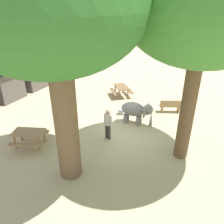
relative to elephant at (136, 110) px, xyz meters
name	(u,v)px	position (x,y,z in m)	size (l,w,h in m)	color
ground_plane	(123,134)	(-1.45, 0.17, -0.83)	(60.00, 60.00, 0.00)	tan
elephant	(136,110)	(0.00, 0.00, 0.00)	(1.26, 1.87, 1.30)	slate
person_handler	(108,122)	(-2.13, 0.74, 0.12)	(0.32, 0.50, 1.62)	#3F3833
shade_tree_main	(53,3)	(-5.10, 0.95, 5.52)	(6.33, 5.80, 8.68)	brown
shade_tree_secondary	(206,1)	(-1.93, -2.90, 5.56)	(6.39, 5.86, 8.70)	brown
wooden_bench	(171,106)	(2.25, -1.51, -0.36)	(0.93, 1.44, 0.88)	#9E7A51
picnic_table_near	(121,89)	(3.38, 2.39, -0.24)	(2.10, 2.10, 0.78)	brown
picnic_table_far	(29,135)	(-4.33, 3.92, -0.24)	(1.91, 1.92, 0.78)	#9E7A51
market_stall_teal	(4,84)	(-0.68, 9.68, 0.31)	(2.50, 2.50, 2.52)	#59514C
market_stall_green	(31,74)	(1.92, 9.68, 0.31)	(2.50, 2.50, 2.52)	#59514C
feed_bucket	(121,112)	(0.66, 1.22, -0.67)	(0.36, 0.36, 0.32)	gray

